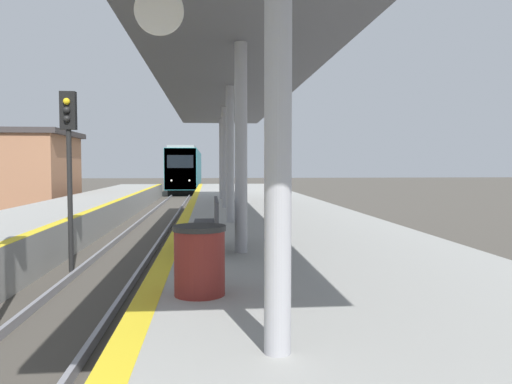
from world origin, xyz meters
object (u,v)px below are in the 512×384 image
(trash_bin, at_px, (200,260))
(signal_mid, at_px, (69,146))
(bench, at_px, (209,223))
(train, at_px, (187,169))

(trash_bin, bearing_deg, signal_mid, 116.60)
(signal_mid, bearing_deg, bench, -45.09)
(trash_bin, height_order, bench, bench)
(train, bearing_deg, trash_bin, -87.21)
(bench, bearing_deg, train, 93.14)
(signal_mid, height_order, trash_bin, signal_mid)
(train, relative_size, bench, 12.57)
(signal_mid, distance_m, trash_bin, 7.35)
(signal_mid, height_order, bench, signal_mid)
(signal_mid, bearing_deg, train, 88.62)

